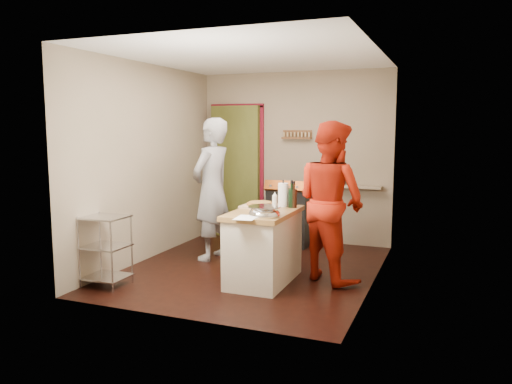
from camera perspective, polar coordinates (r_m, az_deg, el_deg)
floor at (r=6.34m, az=-0.48°, el=-8.77°), size 3.50×3.50×0.00m
back_wall at (r=8.00m, az=0.06°, el=2.89°), size 3.00×0.44×2.60m
left_wall at (r=6.81m, az=-12.30°, el=3.32°), size 0.04×3.50×2.60m
right_wall at (r=5.71m, az=13.61°, el=2.51°), size 0.04×3.50×2.60m
ceiling at (r=6.14m, az=-0.50°, el=15.31°), size 3.00×3.50×0.02m
stove at (r=7.52m, az=3.94°, el=-2.67°), size 0.60×0.63×1.00m
wire_shelving at (r=5.85m, az=-16.83°, el=-6.05°), size 0.48×0.40×0.80m
island at (r=5.73m, az=0.94°, el=-5.93°), size 0.66×1.20×1.14m
person_stripe at (r=6.66m, az=-5.06°, el=0.31°), size 0.56×0.76×1.89m
person_red at (r=5.80m, az=8.54°, el=-1.06°), size 1.13×1.08×1.84m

